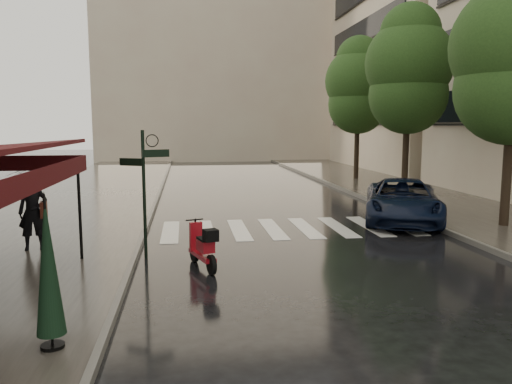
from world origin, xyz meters
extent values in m
plane|color=black|center=(0.00, 0.00, 0.00)|extent=(120.00, 120.00, 0.00)
cube|color=#38332D|center=(-4.50, 12.00, 0.06)|extent=(6.00, 60.00, 0.12)
cube|color=#38332D|center=(10.25, 12.00, 0.06)|extent=(5.50, 60.00, 0.12)
cube|color=#595651|center=(-1.45, 12.00, 0.07)|extent=(0.12, 60.00, 0.16)
cube|color=#595651|center=(7.45, 12.00, 0.07)|extent=(0.12, 60.00, 0.16)
cube|color=silver|center=(-0.70, 6.00, 0.01)|extent=(0.50, 3.20, 0.01)
cube|color=silver|center=(0.35, 6.00, 0.01)|extent=(0.50, 3.20, 0.01)
cube|color=silver|center=(1.40, 6.00, 0.01)|extent=(0.50, 3.20, 0.01)
cube|color=silver|center=(2.45, 6.00, 0.01)|extent=(0.50, 3.20, 0.01)
cube|color=silver|center=(3.50, 6.00, 0.01)|extent=(0.50, 3.20, 0.01)
cube|color=silver|center=(4.55, 6.00, 0.01)|extent=(0.50, 3.20, 0.01)
cube|color=silver|center=(5.60, 6.00, 0.01)|extent=(0.50, 3.20, 0.01)
cube|color=silver|center=(6.65, 6.00, 0.01)|extent=(0.50, 3.20, 0.01)
cube|color=#4C100A|center=(-2.52, -0.50, 2.35)|extent=(0.04, 7.00, 0.35)
cylinder|color=black|center=(-2.65, 2.75, 1.29)|extent=(0.07, 0.07, 2.35)
cylinder|color=black|center=(-1.20, 3.00, 1.55)|extent=(0.08, 0.08, 3.10)
cube|color=black|center=(-0.90, 3.00, 2.55)|extent=(0.62, 0.26, 0.18)
cube|color=black|center=(-1.48, 3.00, 2.35)|extent=(0.56, 0.29, 0.18)
cube|color=#BBA38F|center=(16.50, 26.00, 9.25)|extent=(8.00, 16.00, 18.50)
cube|color=#BBA38F|center=(3.00, 38.00, 10.00)|extent=(22.00, 6.00, 20.00)
cylinder|color=black|center=(9.60, 5.00, 2.25)|extent=(0.28, 0.28, 4.26)
cylinder|color=black|center=(9.50, 12.00, 2.36)|extent=(0.28, 0.28, 4.48)
sphere|color=#1E3D16|center=(9.50, 12.00, 4.52)|extent=(3.40, 3.40, 3.40)
sphere|color=#1E3D16|center=(9.50, 12.00, 5.88)|extent=(3.80, 3.80, 3.80)
sphere|color=#1E3D16|center=(9.50, 12.00, 7.16)|extent=(2.60, 2.60, 2.60)
cylinder|color=black|center=(9.70, 19.00, 2.30)|extent=(0.28, 0.28, 4.37)
sphere|color=#1E3D16|center=(9.70, 19.00, 4.41)|extent=(3.40, 3.40, 3.40)
sphere|color=#1E3D16|center=(9.70, 19.00, 5.74)|extent=(3.80, 3.80, 3.80)
sphere|color=#1E3D16|center=(9.70, 19.00, 6.98)|extent=(2.60, 2.60, 2.60)
imported|color=black|center=(-3.99, 3.82, 1.06)|extent=(0.76, 0.57, 1.89)
imported|color=black|center=(-3.99, 3.82, 2.18)|extent=(1.30, 1.32, 1.03)
cube|color=#542116|center=(-3.74, 3.86, 1.12)|extent=(0.21, 0.37, 0.40)
cylinder|color=black|center=(0.31, 1.44, 0.22)|extent=(0.22, 0.44, 0.44)
cylinder|color=black|center=(-0.04, 2.52, 0.22)|extent=(0.22, 0.44, 0.44)
cube|color=maroon|center=(0.13, 2.00, 0.29)|extent=(0.61, 1.21, 0.09)
cube|color=maroon|center=(0.20, 1.78, 0.57)|extent=(0.41, 0.56, 0.26)
cube|color=maroon|center=(0.00, 2.39, 0.64)|extent=(0.31, 0.19, 0.68)
cylinder|color=black|center=(-0.03, 2.48, 1.02)|extent=(0.41, 0.16, 0.03)
cube|color=black|center=(0.30, 1.46, 0.87)|extent=(0.36, 0.35, 0.26)
imported|color=black|center=(6.97, 6.60, 0.71)|extent=(4.04, 5.60, 1.42)
cylinder|color=black|center=(-2.10, -2.09, 0.14)|extent=(0.33, 0.33, 0.05)
cylinder|color=black|center=(-2.10, -2.09, 1.19)|extent=(0.04, 0.04, 2.05)
cone|color=black|center=(-2.10, -2.09, 1.29)|extent=(0.40, 0.40, 1.94)
camera|label=1|loc=(-0.20, -9.06, 3.21)|focal=35.00mm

